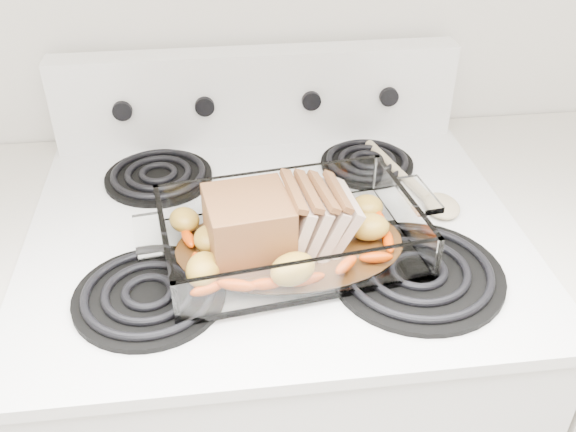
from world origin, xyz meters
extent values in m
cube|color=white|center=(0.00, 1.66, 0.46)|extent=(0.76, 0.65, 0.92)
cube|color=white|center=(0.00, 1.66, 0.93)|extent=(0.78, 0.67, 0.02)
cube|color=white|center=(0.00, 1.95, 1.03)|extent=(0.76, 0.06, 0.18)
cylinder|color=black|center=(-0.19, 1.50, 0.94)|extent=(0.21, 0.21, 0.01)
cylinder|color=black|center=(0.19, 1.50, 0.94)|extent=(0.25, 0.25, 0.01)
cylinder|color=black|center=(-0.19, 1.81, 0.94)|extent=(0.19, 0.19, 0.01)
cylinder|color=black|center=(0.19, 1.81, 0.94)|extent=(0.17, 0.17, 0.01)
cylinder|color=black|center=(-0.25, 1.92, 1.03)|extent=(0.04, 0.02, 0.04)
cylinder|color=black|center=(-0.10, 1.92, 1.03)|extent=(0.04, 0.02, 0.04)
cylinder|color=black|center=(0.10, 1.92, 1.03)|extent=(0.04, 0.02, 0.04)
cylinder|color=black|center=(0.25, 1.92, 1.03)|extent=(0.04, 0.02, 0.04)
cube|color=white|center=(0.01, 1.57, 0.95)|extent=(0.37, 0.24, 0.01)
cube|color=white|center=(0.01, 1.45, 0.98)|extent=(0.37, 0.01, 0.06)
cube|color=white|center=(0.01, 1.69, 0.98)|extent=(0.37, 0.01, 0.06)
cube|color=white|center=(-0.17, 1.57, 0.98)|extent=(0.01, 0.24, 0.06)
cube|color=white|center=(0.20, 1.57, 0.98)|extent=(0.01, 0.24, 0.06)
cylinder|color=#3E230D|center=(0.01, 1.57, 0.95)|extent=(0.21, 0.21, 0.00)
cube|color=brown|center=(-0.05, 1.57, 1.00)|extent=(0.12, 0.12, 0.09)
cube|color=#C5A790|center=(0.02, 1.57, 1.00)|extent=(0.04, 0.11, 0.09)
cube|color=#C5A790|center=(0.04, 1.57, 0.99)|extent=(0.05, 0.11, 0.09)
cube|color=#C5A790|center=(0.06, 1.57, 0.99)|extent=(0.05, 0.11, 0.08)
cube|color=#C5A790|center=(0.09, 1.57, 0.99)|extent=(0.05, 0.10, 0.08)
ellipsoid|color=#DE4000|center=(-0.11, 1.50, 0.96)|extent=(0.05, 0.02, 0.02)
ellipsoid|color=#DE4000|center=(0.11, 1.50, 0.96)|extent=(0.05, 0.02, 0.02)
ellipsoid|color=#DE4000|center=(0.15, 1.59, 0.96)|extent=(0.05, 0.02, 0.02)
ellipsoid|color=#DE4000|center=(-0.12, 1.61, 0.96)|extent=(0.05, 0.02, 0.02)
ellipsoid|color=#B18E2C|center=(-0.12, 1.64, 0.97)|extent=(0.05, 0.05, 0.04)
ellipsoid|color=#B18E2C|center=(0.03, 1.65, 0.97)|extent=(0.05, 0.05, 0.04)
ellipsoid|color=#B18E2C|center=(0.12, 1.55, 0.97)|extent=(0.05, 0.05, 0.04)
cylinder|color=#C9B88F|center=(0.23, 1.77, 0.95)|extent=(0.07, 0.21, 0.02)
ellipsoid|color=#C9B88F|center=(0.28, 1.65, 0.95)|extent=(0.06, 0.08, 0.02)
camera|label=1|loc=(-0.08, 0.81, 1.53)|focal=40.00mm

